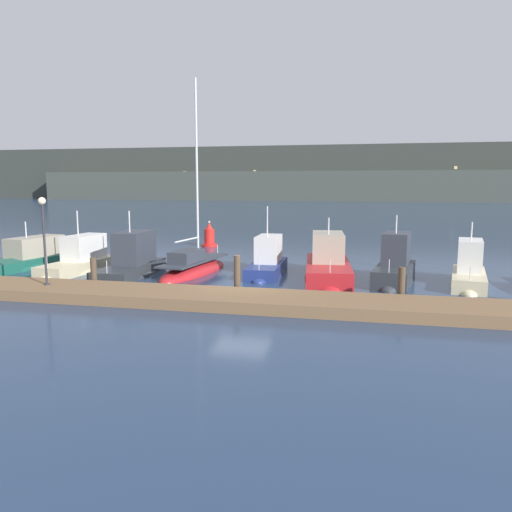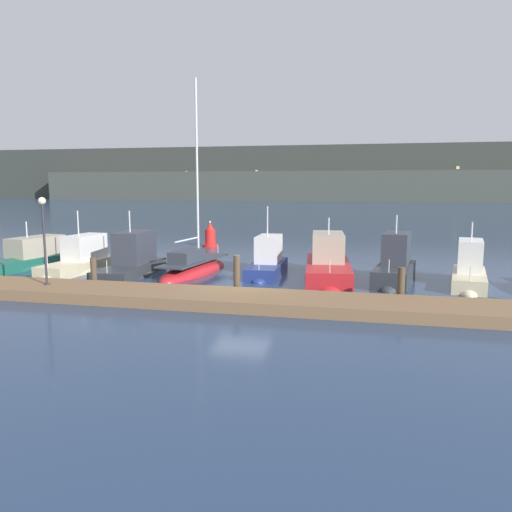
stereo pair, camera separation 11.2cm
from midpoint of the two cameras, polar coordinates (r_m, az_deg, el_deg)
ground_plane at (r=22.24m, az=-1.88°, el=-4.19°), size 400.00×400.00×0.00m
dock at (r=20.03m, az=-3.52°, el=-4.94°), size 37.11×2.80×0.45m
mooring_pile_1 at (r=24.11m, az=-18.18°, el=-1.88°), size 0.28×0.28×1.44m
mooring_pile_2 at (r=21.45m, az=-2.32°, el=-2.25°), size 0.28×0.28×1.76m
mooring_pile_3 at (r=20.83m, az=16.15°, el=-3.27°), size 0.28×0.28×1.49m
motorboat_berth_1 at (r=31.70m, az=-24.74°, el=-0.75°), size 3.41×7.73×3.33m
motorboat_berth_2 at (r=29.06m, az=-19.60°, el=-1.05°), size 2.25×5.98×3.94m
motorboat_berth_3 at (r=27.17m, az=-14.17°, el=-1.19°), size 2.29×6.15×3.88m
sailboat_berth_4 at (r=27.16m, az=-7.28°, el=-1.63°), size 2.77×6.88×10.88m
motorboat_berth_5 at (r=26.62m, az=1.17°, el=-1.32°), size 1.82×5.28×4.17m
motorboat_berth_6 at (r=25.63m, az=8.07°, el=-1.71°), size 3.06×7.47×3.78m
motorboat_berth_7 at (r=25.24m, az=15.41°, el=-1.98°), size 2.55×5.21×3.96m
motorboat_berth_8 at (r=25.70m, az=23.02°, el=-2.33°), size 2.44×5.37×3.65m
channel_buoy at (r=38.59m, az=-5.43°, el=2.19°), size 1.20×1.20×1.96m
dock_lamppost at (r=23.18m, az=-23.25°, el=3.15°), size 0.32×0.32×3.78m
hillside_backdrop at (r=149.63m, az=9.39°, el=9.09°), size 240.00×23.00×15.59m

